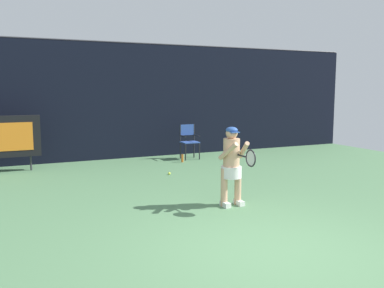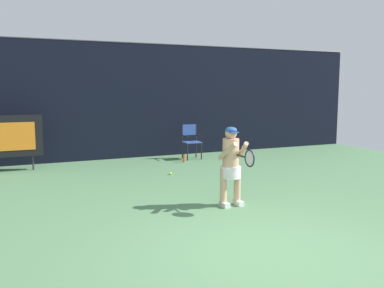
{
  "view_description": "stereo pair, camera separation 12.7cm",
  "coord_description": "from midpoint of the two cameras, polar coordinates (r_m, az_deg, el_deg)",
  "views": [
    {
      "loc": [
        -3.31,
        -4.55,
        2.21
      ],
      "look_at": [
        0.39,
        3.45,
        1.05
      ],
      "focal_mm": 39.51,
      "sensor_mm": 36.0,
      "label": 1
    },
    {
      "loc": [
        -3.2,
        -4.6,
        2.21
      ],
      "look_at": [
        0.39,
        3.45,
        1.05
      ],
      "focal_mm": 39.51,
      "sensor_mm": 36.0,
      "label": 2
    }
  ],
  "objects": [
    {
      "name": "umpire_chair",
      "position": [
        13.33,
        0.13,
        0.64
      ],
      "size": [
        0.52,
        0.44,
        1.08
      ],
      "color": "black",
      "rests_on": "ground"
    },
    {
      "name": "ground",
      "position": [
        5.9,
        11.98,
        -14.76
      ],
      "size": [
        18.0,
        22.0,
        0.03
      ],
      "color": "#4F7A51"
    },
    {
      "name": "tennis_ball_spare",
      "position": [
        12.4,
        5.89,
        -2.65
      ],
      "size": [
        0.07,
        0.07,
        0.07
      ],
      "color": "#CCDB3D",
      "rests_on": "ground"
    },
    {
      "name": "tennis_ball_loose",
      "position": [
        10.94,
        -2.6,
        -3.99
      ],
      "size": [
        0.07,
        0.07,
        0.07
      ],
      "color": "#CCDB3D",
      "rests_on": "ground"
    },
    {
      "name": "water_bottle",
      "position": [
        12.77,
        -0.78,
        -1.91
      ],
      "size": [
        0.07,
        0.07,
        0.27
      ],
      "color": "#CC6723",
      "rests_on": "ground"
    },
    {
      "name": "tennis_racket",
      "position": [
        7.52,
        8.17,
        -1.91
      ],
      "size": [
        0.03,
        0.6,
        0.31
      ],
      "rotation": [
        0.0,
        0.0,
        -0.18
      ],
      "color": "black"
    },
    {
      "name": "backdrop_screen",
      "position": [
        13.48,
        -10.1,
        5.68
      ],
      "size": [
        18.0,
        0.12,
        3.66
      ],
      "color": "black",
      "rests_on": "ground"
    },
    {
      "name": "tennis_player",
      "position": [
        7.98,
        5.74,
        -2.54
      ],
      "size": [
        0.53,
        0.6,
        1.5
      ],
      "color": "white",
      "rests_on": "ground"
    }
  ]
}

